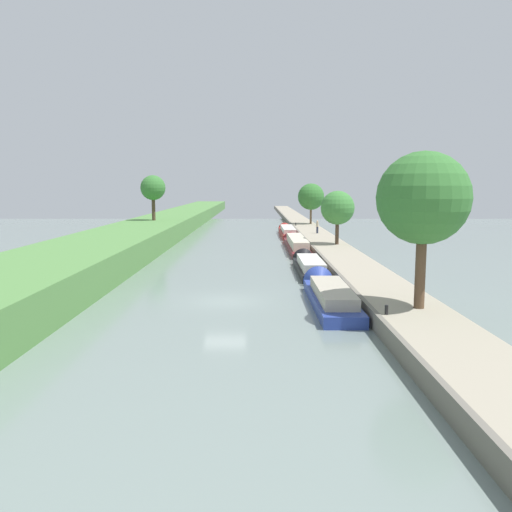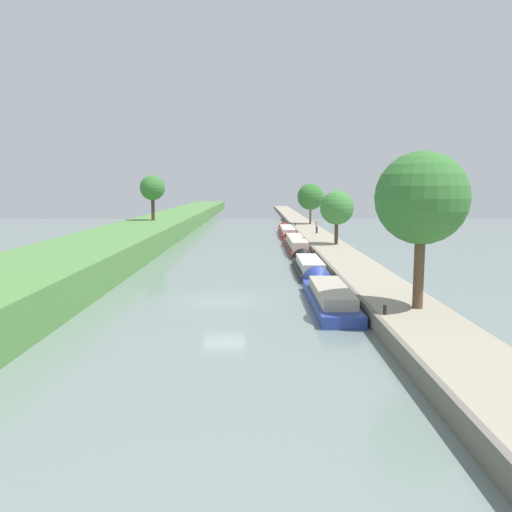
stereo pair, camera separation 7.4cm
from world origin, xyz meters
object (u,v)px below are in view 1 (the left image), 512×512
(narrowboat_maroon, at_px, (296,244))
(mooring_bollard_near, at_px, (386,310))
(mooring_bollard_far, at_px, (296,224))
(narrowboat_blue, at_px, (329,294))
(narrowboat_red, at_px, (287,231))
(person_walking, at_px, (317,226))
(narrowboat_black, at_px, (309,265))

(narrowboat_maroon, bearing_deg, mooring_bollard_near, -86.96)
(narrowboat_maroon, xyz_separation_m, mooring_bollard_far, (1.73, 23.46, 0.48))
(mooring_bollard_near, bearing_deg, narrowboat_blue, 105.94)
(narrowboat_blue, distance_m, narrowboat_red, 42.74)
(narrowboat_blue, xyz_separation_m, mooring_bollard_near, (1.81, -6.34, 0.57))
(narrowboat_maroon, distance_m, person_walking, 10.84)
(narrowboat_blue, bearing_deg, mooring_bollard_far, 87.91)
(narrowboat_maroon, bearing_deg, narrowboat_red, 89.97)
(mooring_bollard_far, bearing_deg, narrowboat_black, -92.74)
(narrowboat_maroon, bearing_deg, narrowboat_black, -90.38)
(narrowboat_maroon, xyz_separation_m, mooring_bollard_near, (1.73, -32.64, 0.48))
(person_walking, distance_m, mooring_bollard_far, 13.38)
(narrowboat_red, bearing_deg, narrowboat_maroon, -90.03)
(narrowboat_blue, xyz_separation_m, mooring_bollard_far, (1.81, 49.75, 0.57))
(narrowboat_black, distance_m, mooring_bollard_near, 17.94)
(mooring_bollard_near, relative_size, mooring_bollard_far, 1.00)
(narrowboat_blue, bearing_deg, narrowboat_maroon, 89.83)
(narrowboat_red, height_order, person_walking, person_walking)
(narrowboat_red, height_order, mooring_bollard_near, mooring_bollard_near)
(narrowboat_black, height_order, narrowboat_red, narrowboat_red)
(mooring_bollard_near, bearing_deg, narrowboat_black, 95.86)
(mooring_bollard_far, bearing_deg, person_walking, -82.49)
(narrowboat_blue, xyz_separation_m, narrowboat_black, (-0.02, 11.49, -0.03))
(narrowboat_maroon, xyz_separation_m, narrowboat_red, (0.01, 16.44, -0.06))
(narrowboat_red, height_order, mooring_bollard_far, mooring_bollard_far)
(narrowboat_blue, relative_size, person_walking, 6.86)
(narrowboat_red, relative_size, mooring_bollard_far, 33.26)
(person_walking, xyz_separation_m, mooring_bollard_far, (-1.75, 13.25, -0.65))
(narrowboat_blue, xyz_separation_m, person_walking, (3.56, 36.50, 1.22))
(narrowboat_black, relative_size, person_walking, 6.52)
(mooring_bollard_near, bearing_deg, mooring_bollard_far, 90.00)
(narrowboat_blue, xyz_separation_m, narrowboat_red, (0.09, 42.74, 0.03))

